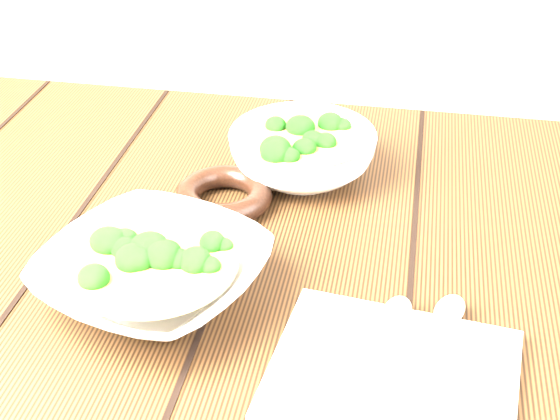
# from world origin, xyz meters

# --- Properties ---
(table) EXTENTS (1.20, 0.80, 0.75)m
(table) POSITION_xyz_m (0.00, 0.00, 0.63)
(table) COLOR #382210
(table) RESTS_ON ground
(soup_bowl_front) EXTENTS (0.28, 0.28, 0.06)m
(soup_bowl_front) POSITION_xyz_m (-0.08, -0.09, 0.78)
(soup_bowl_front) COLOR silver
(soup_bowl_front) RESTS_ON table
(soup_bowl_back) EXTENTS (0.25, 0.25, 0.07)m
(soup_bowl_back) POSITION_xyz_m (0.03, 0.18, 0.78)
(soup_bowl_back) COLOR silver
(soup_bowl_back) RESTS_ON table
(trivet) EXTENTS (0.14, 0.14, 0.03)m
(trivet) POSITION_xyz_m (-0.05, 0.09, 0.76)
(trivet) COLOR black
(trivet) RESTS_ON table
(napkin) EXTENTS (0.24, 0.20, 0.01)m
(napkin) POSITION_xyz_m (0.17, -0.17, 0.76)
(napkin) COLOR beige
(napkin) RESTS_ON table
(spoon_left) EXTENTS (0.05, 0.18, 0.01)m
(spoon_left) POSITION_xyz_m (0.16, -0.13, 0.77)
(spoon_left) COLOR #B2AD9D
(spoon_left) RESTS_ON napkin
(spoon_right) EXTENTS (0.07, 0.18, 0.01)m
(spoon_right) POSITION_xyz_m (0.21, -0.11, 0.77)
(spoon_right) COLOR #B2AD9D
(spoon_right) RESTS_ON napkin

